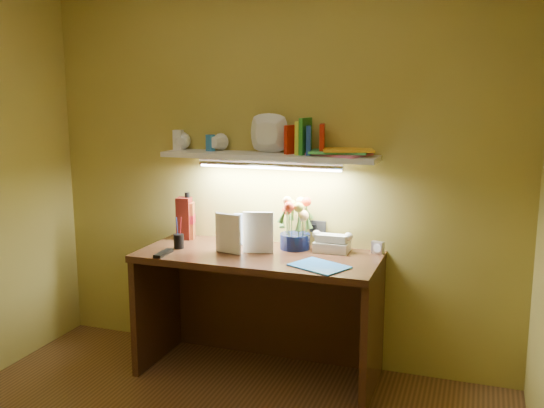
% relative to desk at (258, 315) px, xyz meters
% --- Properties ---
extents(desk, '(1.40, 0.60, 0.75)m').
position_rel_desk_xyz_m(desk, '(0.00, 0.00, 0.00)').
color(desk, '#351D0E').
rests_on(desk, ground).
extents(flower_bouquet, '(0.25, 0.25, 0.32)m').
position_rel_desk_xyz_m(flower_bouquet, '(0.17, 0.18, 0.53)').
color(flower_bouquet, '#0C153C').
rests_on(flower_bouquet, desk).
extents(telephone, '(0.20, 0.15, 0.12)m').
position_rel_desk_xyz_m(telephone, '(0.39, 0.19, 0.44)').
color(telephone, beige).
rests_on(telephone, desk).
extents(desk_clock, '(0.08, 0.05, 0.07)m').
position_rel_desk_xyz_m(desk_clock, '(0.65, 0.23, 0.41)').
color(desk_clock, '#B9B8BD').
rests_on(desk_clock, desk).
extents(whisky_bottle, '(0.10, 0.10, 0.30)m').
position_rel_desk_xyz_m(whisky_bottle, '(-0.55, 0.19, 0.52)').
color(whisky_bottle, '#A9481F').
rests_on(whisky_bottle, desk).
extents(whisky_box, '(0.10, 0.10, 0.27)m').
position_rel_desk_xyz_m(whisky_box, '(-0.57, 0.18, 0.51)').
color(whisky_box, '#52130C').
rests_on(whisky_box, desk).
extents(pen_cup, '(0.08, 0.08, 0.15)m').
position_rel_desk_xyz_m(pen_cup, '(-0.49, -0.05, 0.45)').
color(pen_cup, black).
rests_on(pen_cup, desk).
extents(art_card, '(0.19, 0.11, 0.19)m').
position_rel_desk_xyz_m(art_card, '(-0.13, 0.19, 0.47)').
color(art_card, white).
rests_on(art_card, desk).
extents(tv_remote, '(0.05, 0.17, 0.02)m').
position_rel_desk_xyz_m(tv_remote, '(-0.50, -0.21, 0.38)').
color(tv_remote, black).
rests_on(tv_remote, desk).
extents(blue_folder, '(0.35, 0.31, 0.01)m').
position_rel_desk_xyz_m(blue_folder, '(0.41, -0.15, 0.38)').
color(blue_folder, '#2C7BCA').
rests_on(blue_folder, desk).
extents(desk_book_a, '(0.17, 0.06, 0.23)m').
position_rel_desk_xyz_m(desk_book_a, '(-0.25, -0.03, 0.49)').
color(desk_book_a, white).
rests_on(desk_book_a, desk).
extents(desk_book_b, '(0.18, 0.06, 0.24)m').
position_rel_desk_xyz_m(desk_book_b, '(-0.09, -0.01, 0.50)').
color(desk_book_b, white).
rests_on(desk_book_b, desk).
extents(wall_shelf, '(1.30, 0.34, 0.24)m').
position_rel_desk_xyz_m(wall_shelf, '(0.02, 0.19, 0.96)').
color(wall_shelf, white).
rests_on(wall_shelf, ground).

